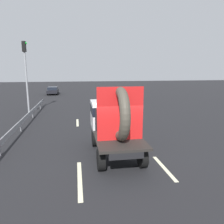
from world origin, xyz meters
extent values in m
plane|color=black|center=(0.00, 0.00, 0.00)|extent=(120.00, 120.00, 0.00)
cylinder|color=black|center=(-0.96, 1.68, 0.43)|extent=(0.28, 0.86, 0.86)
cylinder|color=black|center=(0.74, 1.68, 0.43)|extent=(0.28, 0.86, 0.86)
cylinder|color=black|center=(-0.96, -1.11, 0.43)|extent=(0.28, 0.86, 0.86)
cylinder|color=black|center=(0.74, -1.11, 0.43)|extent=(0.28, 0.86, 0.86)
cube|color=black|center=(-0.11, 0.32, 0.85)|extent=(1.30, 4.49, 0.25)
cube|color=silver|center=(-0.11, 1.68, 1.65)|extent=(2.00, 1.79, 1.35)
cube|color=black|center=(-0.11, 1.63, 1.95)|extent=(2.02, 1.70, 0.44)
cube|color=black|center=(-0.11, -0.57, 1.03)|extent=(2.00, 2.70, 0.10)
cube|color=black|center=(-0.11, 0.73, 1.63)|extent=(1.80, 0.08, 1.10)
torus|color=#474238|center=(-0.11, -0.72, 2.17)|extent=(0.41, 2.19, 2.19)
cube|color=red|center=(-0.11, -0.72, 2.17)|extent=(1.90, 0.03, 2.19)
cylinder|color=black|center=(2.51, 17.70, 0.33)|extent=(0.22, 0.65, 0.65)
cylinder|color=black|center=(4.09, 17.70, 0.33)|extent=(0.22, 0.65, 0.65)
cylinder|color=black|center=(2.51, 14.97, 0.33)|extent=(0.22, 0.65, 0.65)
cylinder|color=black|center=(4.09, 14.97, 0.33)|extent=(0.22, 0.65, 0.65)
cube|color=silver|center=(3.30, 16.33, 0.61)|extent=(1.83, 4.28, 0.56)
cube|color=black|center=(3.30, 16.23, 1.14)|extent=(1.65, 2.39, 0.51)
cylinder|color=gray|center=(-6.20, 11.45, 2.70)|extent=(0.16, 0.16, 5.41)
cube|color=black|center=(-6.20, 11.45, 5.86)|extent=(0.30, 0.36, 0.90)
sphere|color=#19D833|center=(-6.03, 11.45, 6.14)|extent=(0.20, 0.20, 0.20)
cube|color=gray|center=(-5.44, 7.14, 0.55)|extent=(0.06, 16.09, 0.32)
cylinder|color=slate|center=(-5.44, 5.13, 0.28)|extent=(0.10, 0.10, 0.55)
cylinder|color=slate|center=(-5.44, 9.15, 0.28)|extent=(0.10, 0.10, 0.55)
cylinder|color=slate|center=(-5.44, 13.17, 0.28)|extent=(0.10, 0.10, 0.55)
cube|color=beige|center=(-1.82, -1.72, 0.00)|extent=(0.16, 2.89, 0.01)
cube|color=beige|center=(-1.82, 6.80, 0.00)|extent=(0.16, 2.18, 0.01)
cube|color=beige|center=(1.59, -1.38, 0.00)|extent=(0.16, 2.29, 0.01)
cube|color=beige|center=(1.59, 5.87, 0.00)|extent=(0.16, 2.40, 0.01)
cylinder|color=black|center=(-6.12, 26.96, 0.28)|extent=(0.19, 0.55, 0.55)
cylinder|color=black|center=(-4.78, 26.96, 0.28)|extent=(0.19, 0.55, 0.55)
cylinder|color=black|center=(-6.12, 24.64, 0.28)|extent=(0.19, 0.55, 0.55)
cylinder|color=black|center=(-4.78, 24.64, 0.28)|extent=(0.19, 0.55, 0.55)
cube|color=black|center=(-5.45, 25.80, 0.51)|extent=(1.55, 3.63, 0.48)
cube|color=black|center=(-5.45, 25.72, 0.97)|extent=(1.40, 2.03, 0.43)
camera|label=1|loc=(-1.85, -9.07, 3.97)|focal=34.61mm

